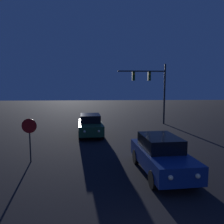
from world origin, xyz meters
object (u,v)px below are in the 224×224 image
Objects in this scene: car_far at (90,125)px; traffic_signal_mast at (153,84)px; car_near at (161,154)px; stop_sign at (29,132)px.

car_far is 0.75× the size of traffic_signal_mast.
car_near and car_far have the same top height.
traffic_signal_mast is (2.80, 13.05, 3.29)m from car_near.
traffic_signal_mast reaches higher than car_near.
car_near is at bearing -16.15° from stop_sign.
car_far is 8.73m from traffic_signal_mast.
traffic_signal_mast reaches higher than stop_sign.
traffic_signal_mast is at bearing -106.16° from car_near.
car_far is at bearing 64.78° from stop_sign.
car_near is 8.69m from car_far.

